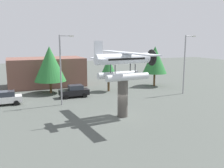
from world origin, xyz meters
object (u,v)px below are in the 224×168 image
display_pedestal (123,98)px  car_mid_black (74,91)px  car_near_white (5,98)px  streetlight_primary (62,65)px  tree_east (50,64)px  tree_center_back (109,67)px  tree_far_east (155,60)px  floatplane_monument (124,63)px  streetlight_secondary (185,61)px  storefront_building (46,72)px

display_pedestal → car_mid_black: bearing=103.1°
car_near_white → streetlight_primary: bearing=158.5°
car_near_white → tree_east: (6.53, 4.98, 3.68)m
tree_center_back → tree_far_east: 9.42m
car_near_white → tree_east: bearing=-142.6°
car_mid_black → tree_far_east: tree_far_east is taller
streetlight_primary → tree_east: streetlight_primary is taller
tree_east → tree_far_east: bearing=-2.5°
display_pedestal → tree_east: (-5.26, 15.10, 2.51)m
display_pedestal → car_near_white: size_ratio=0.98×
floatplane_monument → streetlight_secondary: bearing=22.3°
streetlight_primary → storefront_building: streetlight_primary is taller
streetlight_primary → tree_center_back: size_ratio=1.62×
car_mid_black → storefront_building: (-2.39, 11.02, 1.61)m
car_mid_black → tree_far_east: bearing=-167.8°
floatplane_monument → streetlight_secondary: size_ratio=1.18×
storefront_building → car_mid_black: bearing=-77.8°
car_near_white → tree_far_east: tree_far_east is taller
floatplane_monument → streetlight_secondary: 15.16m
streetlight_secondary → tree_east: 20.56m
floatplane_monument → car_near_white: size_ratio=2.49×
floatplane_monument → tree_center_back: floatplane_monument is taller
streetlight_primary → storefront_building: (-0.01, 14.58, -2.55)m
storefront_building → display_pedestal: bearing=-77.3°
display_pedestal → tree_far_east: size_ratio=0.58×
storefront_building → streetlight_secondary: bearing=-39.1°
display_pedestal → tree_far_east: tree_far_east is taller
streetlight_secondary → tree_center_back: streetlight_secondary is taller
tree_center_back → tree_east: bearing=167.0°
car_near_white → tree_center_back: (15.35, 2.94, 2.98)m
storefront_building → tree_center_back: (8.51, -8.94, 1.37)m
car_mid_black → car_near_white: bearing=5.3°
floatplane_monument → tree_far_east: bearing=43.4°
floatplane_monument → tree_east: bearing=104.8°
streetlight_primary → streetlight_secondary: 18.54m
streetlight_primary → tree_center_back: streetlight_primary is taller
streetlight_secondary → tree_east: size_ratio=1.22×
display_pedestal → streetlight_primary: 9.39m
streetlight_secondary → car_mid_black: bearing=165.9°
streetlight_secondary → streetlight_primary: bearing=178.5°
display_pedestal → tree_center_back: size_ratio=0.76×
floatplane_monument → storefront_building: floatplane_monument is taller
car_near_white → streetlight_primary: (6.86, -2.70, 4.16)m
car_mid_black → streetlight_secondary: size_ratio=0.48×
floatplane_monument → tree_center_back: size_ratio=1.93×
car_near_white → car_mid_black: same height
car_near_white → tree_center_back: bearing=-169.1°
storefront_building → tree_east: bearing=-92.6°
storefront_building → car_near_white: bearing=-119.9°
tree_east → tree_center_back: 9.08m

